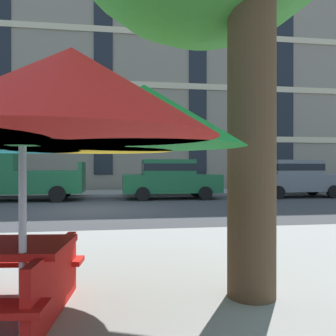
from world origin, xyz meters
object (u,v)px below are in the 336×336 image
Objects in this scene: sedan_green at (170,178)px; sedan_gray at (295,177)px; pickup_green at (17,177)px; patio_umbrella at (22,112)px.

sedan_green and sedan_gray have the same top height.
sedan_gray is (12.71, -0.00, -0.08)m from pickup_green.
patio_umbrella is (-9.23, -12.70, 0.93)m from sedan_gray.
sedan_gray is at bearing -0.00° from pickup_green.
sedan_gray is (6.09, 0.00, 0.00)m from sedan_green.
pickup_green is 12.71m from sedan_gray.
patio_umbrella reaches higher than sedan_green.
sedan_gray is 1.22× the size of patio_umbrella.
pickup_green is 1.16× the size of sedan_gray.
sedan_gray is at bearing 0.00° from sedan_green.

